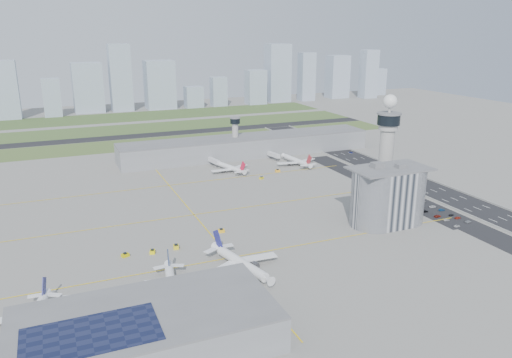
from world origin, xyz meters
name	(u,v)px	position (x,y,z in m)	size (l,w,h in m)	color
ground	(281,223)	(0.00, 0.00, 0.00)	(1000.00, 1000.00, 0.00)	gray
grass_strip_0	(156,143)	(-20.00, 225.00, 0.04)	(480.00, 50.00, 0.08)	#506730
grass_strip_1	(141,128)	(-20.00, 300.00, 0.04)	(480.00, 60.00, 0.08)	#496630
grass_strip_2	(129,117)	(-20.00, 380.00, 0.04)	(480.00, 70.00, 0.08)	#405528
runway	(148,135)	(-20.00, 262.00, 0.06)	(480.00, 22.00, 0.10)	black
highway	(447,196)	(115.00, 0.00, 0.05)	(28.00, 500.00, 0.10)	black
barrier_left	(430,198)	(101.00, 0.00, 0.60)	(0.60, 500.00, 1.20)	#9E9E99
barrier_right	(464,193)	(129.00, 0.00, 0.60)	(0.60, 500.00, 1.20)	#9E9E99
landside_road	(426,207)	(90.00, -10.00, 0.04)	(18.00, 260.00, 0.08)	black
parking_lot	(438,214)	(88.00, -22.00, 0.05)	(20.00, 44.00, 0.10)	black
taxiway_line_h_0	(230,258)	(-40.00, -30.00, 0.01)	(260.00, 0.60, 0.01)	yellow
taxiway_line_h_1	(194,215)	(-40.00, 30.00, 0.01)	(260.00, 0.60, 0.01)	yellow
taxiway_line_h_2	(169,185)	(-40.00, 90.00, 0.01)	(260.00, 0.60, 0.01)	yellow
taxiway_line_v	(194,215)	(-40.00, 30.00, 0.01)	(0.60, 260.00, 0.01)	yellow
control_tower	(387,145)	(72.00, 8.00, 35.04)	(14.00, 14.00, 64.50)	#ADAAA5
secondary_tower	(235,133)	(30.00, 150.00, 18.80)	(8.60, 8.60, 31.90)	#ADAAA5
admin_building	(388,196)	(51.99, -22.00, 15.30)	(42.00, 24.00, 33.50)	#B2B2B7
terminal_pier	(248,146)	(40.00, 148.00, 7.90)	(210.00, 32.00, 15.80)	gray
near_terminal	(146,330)	(-88.07, -82.02, 6.43)	(84.00, 42.00, 13.00)	gray
airplane_near_a	(30,313)	(-122.89, -54.33, 5.10)	(36.42, 30.96, 10.20)	white
airplane_near_b	(171,280)	(-72.09, -50.27, 5.34)	(38.14, 32.42, 10.68)	white
airplane_near_c	(242,258)	(-39.76, -43.88, 6.10)	(43.55, 37.02, 12.19)	white
airplane_far_a	(229,164)	(9.30, 107.60, 5.18)	(37.03, 31.47, 10.37)	white
airplane_far_b	(296,157)	(63.22, 105.75, 5.56)	(39.73, 33.77, 11.12)	white
jet_bridge_near_0	(62,322)	(-113.00, -61.00, 2.85)	(14.00, 3.00, 5.70)	silver
jet_bridge_near_1	(149,305)	(-83.00, -61.00, 2.85)	(14.00, 3.00, 5.70)	silver
jet_bridge_near_2	(226,289)	(-53.00, -61.00, 2.85)	(14.00, 3.00, 5.70)	silver
jet_bridge_far_0	(210,161)	(2.00, 132.00, 2.85)	(14.00, 3.00, 5.70)	silver
jet_bridge_far_1	(269,155)	(52.00, 132.00, 2.85)	(14.00, 3.00, 5.70)	silver
tug_0	(125,255)	(-84.03, -10.04, 0.96)	(2.28, 3.31, 1.92)	#D0C305
tug_1	(176,246)	(-60.32, -10.19, 1.06)	(2.52, 3.66, 2.13)	yellow
tug_2	(152,251)	(-71.77, -11.18, 0.97)	(2.31, 3.35, 1.95)	#FDEC08
tug_3	(221,230)	(-34.07, 0.18, 1.00)	(2.36, 3.44, 2.00)	yellow
tug_4	(261,178)	(23.01, 79.81, 0.89)	(2.11, 3.06, 1.78)	gold
tug_5	(278,170)	(41.24, 92.25, 1.02)	(2.41, 3.50, 2.04)	gold
car_lot_0	(457,226)	(82.92, -41.36, 0.59)	(1.39, 3.46, 1.18)	silver
car_lot_1	(446,220)	(84.13, -32.37, 0.55)	(1.15, 3.31, 1.09)	gray
car_lot_2	(438,216)	(83.84, -25.91, 0.61)	(2.01, 4.37, 1.21)	maroon
car_lot_3	(425,211)	(82.35, -17.13, 0.64)	(1.78, 4.39, 1.27)	black
car_lot_4	(419,209)	(81.91, -12.58, 0.65)	(1.55, 3.84, 1.31)	#1B1653
car_lot_5	(413,204)	(84.18, -5.18, 0.61)	(1.30, 3.73, 1.23)	white
car_lot_6	(468,222)	(93.13, -38.82, 0.55)	(1.82, 3.94, 1.10)	#9A9EA5
car_lot_7	(458,218)	(92.40, -32.18, 0.59)	(1.65, 4.05, 1.18)	#9E2819
car_lot_8	(451,215)	(92.23, -27.38, 0.56)	(1.32, 3.29, 1.12)	black
car_lot_9	(442,210)	(93.11, -19.07, 0.62)	(1.32, 3.78, 1.25)	#0E2C4F
car_lot_10	(433,206)	(92.32, -12.57, 0.59)	(1.96, 4.25, 1.18)	silver
car_lot_11	(423,201)	(93.37, -2.88, 0.55)	(1.54, 3.80, 1.10)	gray
car_hw_1	(409,179)	(116.19, 37.74, 0.63)	(1.34, 3.84, 1.27)	black
car_hw_2	(351,152)	(122.93, 120.50, 0.59)	(1.95, 4.23, 1.18)	navy
car_hw_4	(302,140)	(108.45, 181.28, 0.56)	(1.33, 3.31, 1.13)	slate
skyline_bldg_5	(7,90)	(-150.11, 419.66, 33.44)	(25.49, 20.39, 66.89)	#9EADC1
skyline_bldg_6	(52,98)	(-102.68, 417.90, 22.60)	(20.04, 16.03, 45.20)	#9EADC1
skyline_bldg_7	(88,88)	(-59.44, 436.89, 30.61)	(35.76, 28.61, 61.22)	#9EADC1
skyline_bldg_8	(120,78)	(-19.42, 431.56, 41.69)	(26.33, 21.06, 83.39)	#9EADC1
skyline_bldg_9	(160,85)	(30.27, 432.32, 31.06)	(36.96, 29.57, 62.11)	#9EADC1
skyline_bldg_10	(194,97)	(73.27, 423.68, 13.87)	(23.01, 18.41, 27.75)	#9EADC1
skyline_bldg_11	(219,92)	(108.28, 423.34, 19.48)	(20.22, 16.18, 38.97)	#9EADC1
skyline_bldg_12	(256,87)	(162.17, 421.29, 23.44)	(26.14, 20.92, 46.89)	#9EADC1
skyline_bldg_13	(278,73)	(201.27, 433.27, 40.60)	(32.26, 25.81, 81.20)	#9EADC1
skyline_bldg_14	(307,77)	(244.74, 426.38, 34.37)	(21.59, 17.28, 68.75)	#9EADC1
skyline_bldg_15	(337,77)	(302.83, 435.54, 31.70)	(30.25, 24.20, 63.40)	#9EADC1
skyline_bldg_16	(369,74)	(345.49, 415.96, 35.78)	(23.04, 18.43, 71.56)	#9EADC1
skyline_bldg_17	(377,82)	(382.05, 443.29, 20.53)	(22.64, 18.11, 41.06)	#9EADC1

